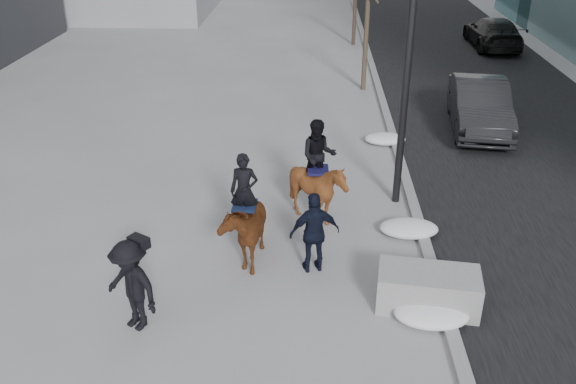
{
  "coord_description": "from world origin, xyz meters",
  "views": [
    {
      "loc": [
        0.49,
        -9.91,
        7.12
      ],
      "look_at": [
        0.0,
        1.2,
        1.5
      ],
      "focal_mm": 38.0,
      "sensor_mm": 36.0,
      "label": 1
    }
  ],
  "objects_px": {
    "car_near": "(480,105)",
    "mounted_right": "(318,183)",
    "planter": "(428,289)",
    "mounted_left": "(245,222)"
  },
  "relations": [
    {
      "from": "mounted_left",
      "to": "mounted_right",
      "type": "bearing_deg",
      "value": 47.87
    },
    {
      "from": "mounted_left",
      "to": "planter",
      "type": "bearing_deg",
      "value": -22.66
    },
    {
      "from": "planter",
      "to": "car_near",
      "type": "height_order",
      "value": "car_near"
    },
    {
      "from": "planter",
      "to": "mounted_right",
      "type": "xyz_separation_m",
      "value": [
        -2.07,
        3.17,
        0.62
      ]
    },
    {
      "from": "planter",
      "to": "mounted_left",
      "type": "relative_size",
      "value": 0.8
    },
    {
      "from": "car_near",
      "to": "mounted_left",
      "type": "bearing_deg",
      "value": -123.38
    },
    {
      "from": "planter",
      "to": "mounted_left",
      "type": "distance_m",
      "value": 3.91
    },
    {
      "from": "planter",
      "to": "mounted_right",
      "type": "height_order",
      "value": "mounted_right"
    },
    {
      "from": "car_near",
      "to": "mounted_right",
      "type": "bearing_deg",
      "value": -122.76
    },
    {
      "from": "planter",
      "to": "mounted_right",
      "type": "relative_size",
      "value": 0.75
    }
  ]
}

